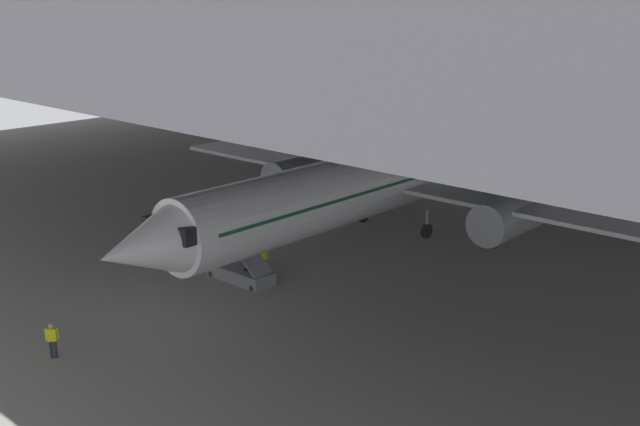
% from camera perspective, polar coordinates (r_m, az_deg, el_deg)
% --- Properties ---
extents(ground_plane, '(110.00, 110.00, 0.00)m').
position_cam_1_polar(ground_plane, '(50.13, 4.77, -1.64)').
color(ground_plane, gray).
extents(airplane_main, '(37.08, 38.56, 12.00)m').
position_cam_1_polar(airplane_main, '(48.79, 3.88, 2.22)').
color(airplane_main, white).
rests_on(airplane_main, ground_plane).
extents(boarding_stairs, '(4.34, 1.59, 4.77)m').
position_cam_1_polar(boarding_stairs, '(42.49, -5.84, -3.89)').
color(boarding_stairs, slate).
rests_on(boarding_stairs, ground_plane).
extents(crew_worker_near_nose, '(0.39, 0.46, 1.57)m').
position_cam_1_polar(crew_worker_near_nose, '(35.46, -18.80, -8.59)').
color(crew_worker_near_nose, '#232838').
rests_on(crew_worker_near_nose, ground_plane).
extents(crew_worker_by_stairs, '(0.54, 0.28, 1.76)m').
position_cam_1_polar(crew_worker_by_stairs, '(43.11, -4.04, -3.17)').
color(crew_worker_by_stairs, '#232838').
rests_on(crew_worker_by_stairs, ground_plane).
extents(airplane_distant, '(35.64, 35.03, 11.29)m').
position_cam_1_polar(airplane_distant, '(99.11, 7.95, 9.04)').
color(airplane_distant, white).
rests_on(airplane_distant, ground_plane).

